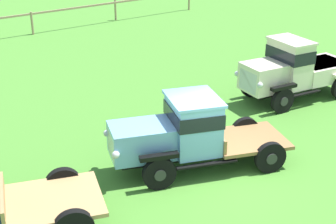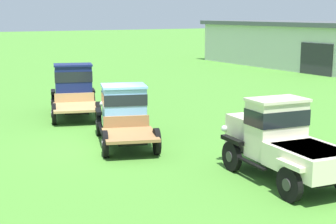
# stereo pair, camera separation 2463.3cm
# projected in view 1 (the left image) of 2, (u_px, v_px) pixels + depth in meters

# --- Properties ---
(ground_plane) EXTENTS (240.00, 240.00, 0.00)m
(ground_plane) POSITION_uv_depth(u_px,v_px,m) (218.00, 178.00, 13.87)
(ground_plane) COLOR #47842D
(paddock_fence) EXTENTS (15.96, 0.42, 1.22)m
(paddock_fence) POSITION_uv_depth(u_px,v_px,m) (75.00, 11.00, 28.40)
(paddock_fence) COLOR #997F60
(paddock_fence) RESTS_ON ground
(vintage_truck_second_in_line) EXTENTS (5.25, 3.15, 2.10)m
(vintage_truck_second_in_line) POSITION_uv_depth(u_px,v_px,m) (184.00, 132.00, 13.92)
(vintage_truck_second_in_line) COLOR black
(vintage_truck_second_in_line) RESTS_ON ground
(vintage_truck_midrow_center) EXTENTS (4.63, 2.38, 2.28)m
(vintage_truck_midrow_center) POSITION_uv_depth(u_px,v_px,m) (294.00, 70.00, 18.66)
(vintage_truck_midrow_center) COLOR black
(vintage_truck_midrow_center) RESTS_ON ground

